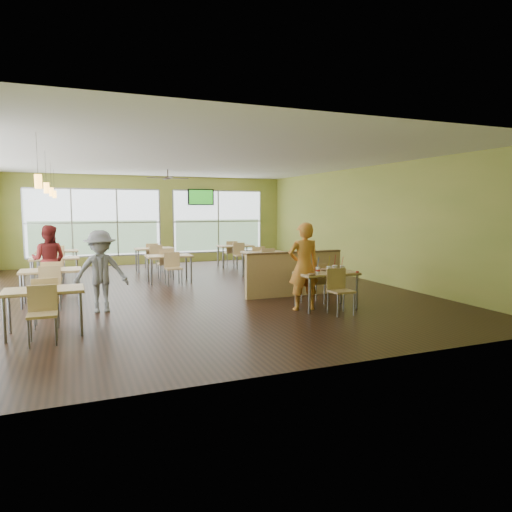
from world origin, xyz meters
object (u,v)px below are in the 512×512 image
at_px(man_plaid, 304,266).
at_px(food_basket, 339,270).
at_px(main_table, 326,278).
at_px(half_wall_divider, 294,274).

relative_size(man_plaid, food_basket, 7.74).
bearing_deg(man_plaid, food_basket, -176.98).
relative_size(main_table, food_basket, 6.70).
relative_size(half_wall_divider, food_basket, 10.58).
bearing_deg(main_table, half_wall_divider, 90.00).
distance_m(main_table, half_wall_divider, 1.45).
bearing_deg(food_basket, main_table, -175.33).
bearing_deg(main_table, man_plaid, 169.93).
xyz_separation_m(half_wall_divider, man_plaid, (-0.48, -1.37, 0.35)).
bearing_deg(half_wall_divider, man_plaid, -109.21).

